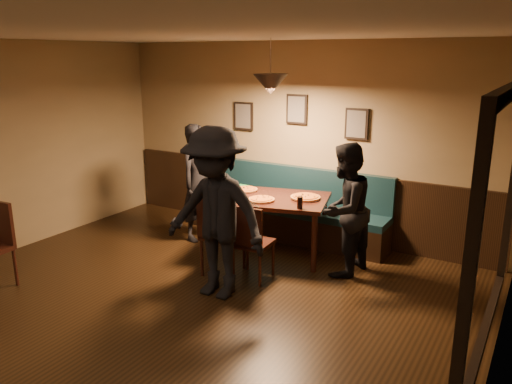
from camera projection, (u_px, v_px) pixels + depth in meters
The scene contains 26 objects.
floor at pixel (131, 337), 4.81m from camera, with size 7.00×7.00×0.00m, color black.
ceiling at pixel (109, 29), 4.07m from camera, with size 7.00×7.00×0.00m, color silver.
wall_back at pixel (297, 140), 7.34m from camera, with size 6.00×6.00×0.00m, color #8C704F.
wall_right at pixel (492, 266), 2.96m from camera, with size 7.00×7.00×0.00m, color #8C704F.
wainscot at pixel (295, 200), 7.55m from camera, with size 5.88×0.06×1.00m, color black.
booth_bench at pixel (287, 204), 7.33m from camera, with size 3.00×0.60×1.00m, color #0F232D, non-canonical shape.
window_frame at pixel (497, 225), 3.37m from camera, with size 0.06×2.56×1.86m, color black.
window_glass at pixel (492, 224), 3.38m from camera, with size 2.40×2.40×0.00m, color black.
picture_left at pixel (244, 116), 7.68m from camera, with size 0.32×0.04×0.42m, color black.
picture_center at pixel (297, 109), 7.20m from camera, with size 0.32×0.04×0.42m, color black.
picture_right at pixel (357, 124), 6.79m from camera, with size 0.32×0.04×0.42m, color black.
pendant_lamp at pixel (270, 84), 6.22m from camera, with size 0.44×0.44×0.25m, color black.
dining_table at pixel (269, 226), 6.71m from camera, with size 1.49×0.96×0.80m, color black.
chair_near_left at pixel (223, 232), 6.11m from camera, with size 0.46×0.46×1.04m, color black, non-canonical shape.
chair_near_right at pixel (253, 241), 5.97m from camera, with size 0.41×0.41×0.94m, color black, non-canonical shape.
diner_left at pixel (199, 183), 7.19m from camera, with size 0.61×0.40×1.67m, color black.
diner_right at pixel (344, 210), 6.02m from camera, with size 0.79×0.61×1.62m, color black.
diner_front at pixel (215, 214), 5.43m from camera, with size 1.22×0.70×1.89m, color black.
pizza_a at pixel (246, 189), 6.90m from camera, with size 0.32×0.32×0.04m, color orange.
pizza_b at pixel (261, 199), 6.42m from camera, with size 0.34×0.34×0.04m, color orange.
pizza_c at pixel (305, 197), 6.51m from camera, with size 0.39×0.39×0.04m, color orange.
soda_glass at pixel (300, 203), 6.09m from camera, with size 0.07×0.07×0.15m, color black.
tabasco_bottle at pixel (299, 199), 6.28m from camera, with size 0.03×0.03×0.11m, color #AA1305.
napkin_a at pixel (242, 186), 7.15m from camera, with size 0.16×0.16×0.01m, color #207B38.
napkin_b at pixel (227, 196), 6.66m from camera, with size 0.14×0.14×0.01m, color #1B6626.
cutlery_set at pixel (249, 204), 6.27m from camera, with size 0.02×0.20×0.00m, color silver.
Camera 1 is at (3.21, -3.07, 2.59)m, focal length 35.39 mm.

